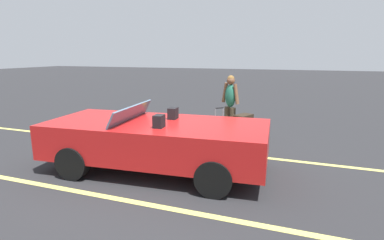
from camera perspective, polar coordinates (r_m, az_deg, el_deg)
ground_plane at (r=5.96m, az=-6.53°, el=-9.26°), size 80.00×80.00×0.00m
lot_line_near at (r=7.16m, az=-1.55°, el=-5.44°), size 18.00×0.12×0.01m
lot_line_mid at (r=4.93m, az=-13.48°, el=-14.33°), size 18.00×0.12×0.01m
convertible_car at (r=5.85m, az=-8.57°, el=-3.65°), size 4.26×2.07×1.24m
suitcase_large_black at (r=7.55m, az=9.63°, el=-1.78°), size 0.45×0.55×0.74m
suitcase_medium_bright at (r=7.58m, az=4.82°, el=-2.03°), size 0.45×0.45×0.91m
suitcase_small_carryon at (r=6.82m, az=4.93°, el=-4.20°), size 0.21×0.34×0.50m
duffel_bag at (r=8.27m, az=0.05°, el=-1.85°), size 0.69×0.62×0.34m
traveler_person at (r=7.98m, az=7.21°, el=3.19°), size 0.56×0.39×1.65m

